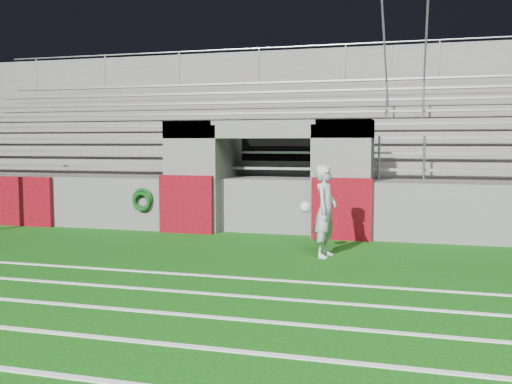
% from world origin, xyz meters
% --- Properties ---
extents(ground, '(90.00, 90.00, 0.00)m').
position_xyz_m(ground, '(0.00, 0.00, 0.00)').
color(ground, '#0E4B0C').
rests_on(ground, ground).
extents(field_markings, '(28.00, 8.09, 0.01)m').
position_xyz_m(field_markings, '(0.00, -5.00, 0.01)').
color(field_markings, white).
rests_on(field_markings, ground).
extents(stadium_structure, '(26.00, 8.48, 5.42)m').
position_xyz_m(stadium_structure, '(0.00, 7.97, 1.49)').
color(stadium_structure, '#555351').
rests_on(stadium_structure, ground).
extents(goalkeeper_with_ball, '(0.69, 0.67, 1.70)m').
position_xyz_m(goalkeeper_with_ball, '(1.73, 1.02, 0.85)').
color(goalkeeper_with_ball, '#A3A8AD').
rests_on(goalkeeper_with_ball, ground).
extents(hose_coil, '(0.52, 0.14, 0.56)m').
position_xyz_m(hose_coil, '(-2.92, 2.93, 0.74)').
color(hose_coil, '#0C3C11').
rests_on(hose_coil, ground).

